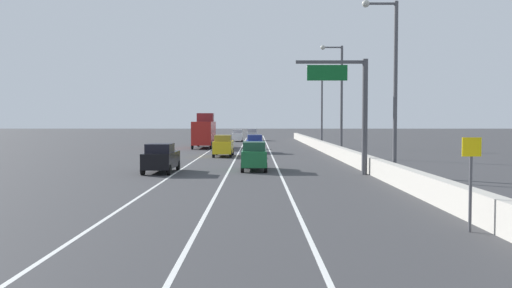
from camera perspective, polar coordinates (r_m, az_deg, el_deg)
ground_plane at (r=67.68m, az=0.28°, el=-0.45°), size 320.00×320.00×0.00m
lane_stripe_left at (r=58.94m, az=-5.06°, el=-0.90°), size 0.16×130.00×0.00m
lane_stripe_center at (r=58.72m, az=-1.66°, el=-0.91°), size 0.16×130.00×0.00m
lane_stripe_right at (r=58.71m, az=1.76°, el=-0.91°), size 0.16×130.00×0.00m
jersey_barrier_right at (r=44.36m, az=10.16°, el=-1.35°), size 0.60×120.00×1.10m
overhead_sign_gantry at (r=35.22m, az=10.58°, el=4.44°), size 4.68×0.36×7.50m
speed_advisory_sign at (r=18.12m, az=22.17°, el=-3.25°), size 0.60×0.11×3.00m
lamp_post_right_second at (r=32.77m, az=14.46°, el=6.89°), size 2.14×0.44×10.61m
lamp_post_right_third at (r=51.14m, az=9.06°, el=5.35°), size 2.14×0.44×10.61m
lamp_post_right_fourth at (r=69.82m, az=7.05°, el=4.60°), size 2.14×0.44×10.61m
car_white_0 at (r=89.44m, az=-1.79°, el=0.91°), size 1.88×4.49×1.98m
car_green_1 at (r=37.67m, az=-0.00°, el=-1.30°), size 1.80×4.33×2.03m
car_black_2 at (r=36.64m, az=-9.91°, el=-1.48°), size 1.97×4.61×1.98m
car_blue_3 at (r=58.05m, az=0.05°, el=0.02°), size 1.91×4.13×1.97m
car_silver_4 at (r=93.79m, az=-0.20°, el=1.00°), size 1.92×4.21×2.04m
car_yellow_5 at (r=52.31m, az=-3.30°, el=-0.19°), size 1.88×4.64×2.11m
box_truck at (r=68.63m, az=-5.34°, el=1.29°), size 2.51×8.56×4.47m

